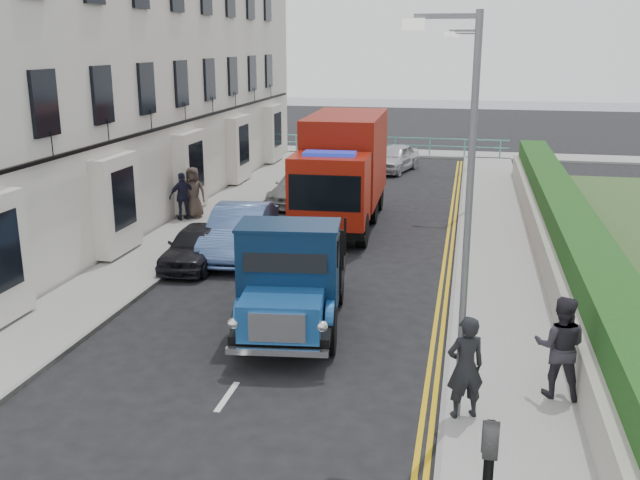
{
  "coord_description": "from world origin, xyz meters",
  "views": [
    {
      "loc": [
        4.25,
        -13.63,
        6.53
      ],
      "look_at": [
        0.48,
        4.32,
        1.4
      ],
      "focal_mm": 40.0,
      "sensor_mm": 36.0,
      "label": 1
    }
  ],
  "objects_px": {
    "red_lorry": "(343,168)",
    "parked_car_front": "(196,246)",
    "lamp_near": "(461,202)",
    "bedford_lorry": "(290,285)",
    "lamp_mid": "(469,111)",
    "pedestrian_east_near": "(465,367)",
    "lamp_far": "(471,93)"
  },
  "relations": [
    {
      "from": "lamp_near",
      "to": "parked_car_front",
      "type": "relative_size",
      "value": 1.94
    },
    {
      "from": "lamp_near",
      "to": "red_lorry",
      "type": "xyz_separation_m",
      "value": [
        -4.38,
        13.64,
        -1.9
      ]
    },
    {
      "from": "bedford_lorry",
      "to": "pedestrian_east_near",
      "type": "distance_m",
      "value": 5.06
    },
    {
      "from": "bedford_lorry",
      "to": "red_lorry",
      "type": "bearing_deg",
      "value": 86.49
    },
    {
      "from": "red_lorry",
      "to": "parked_car_front",
      "type": "bearing_deg",
      "value": -121.64
    },
    {
      "from": "parked_car_front",
      "to": "bedford_lorry",
      "type": "bearing_deg",
      "value": -50.03
    },
    {
      "from": "red_lorry",
      "to": "bedford_lorry",
      "type": "bearing_deg",
      "value": -88.26
    },
    {
      "from": "lamp_mid",
      "to": "bedford_lorry",
      "type": "relative_size",
      "value": 1.21
    },
    {
      "from": "lamp_far",
      "to": "red_lorry",
      "type": "relative_size",
      "value": 0.92
    },
    {
      "from": "lamp_near",
      "to": "lamp_mid",
      "type": "height_order",
      "value": "same"
    },
    {
      "from": "lamp_mid",
      "to": "pedestrian_east_near",
      "type": "height_order",
      "value": "lamp_mid"
    },
    {
      "from": "lamp_far",
      "to": "bedford_lorry",
      "type": "xyz_separation_m",
      "value": [
        -3.72,
        -22.85,
        -2.78
      ]
    },
    {
      "from": "lamp_mid",
      "to": "parked_car_front",
      "type": "distance_m",
      "value": 11.86
    },
    {
      "from": "red_lorry",
      "to": "parked_car_front",
      "type": "relative_size",
      "value": 2.1
    },
    {
      "from": "lamp_near",
      "to": "pedestrian_east_near",
      "type": "bearing_deg",
      "value": -4.62
    },
    {
      "from": "bedford_lorry",
      "to": "lamp_mid",
      "type": "bearing_deg",
      "value": 66.73
    },
    {
      "from": "lamp_near",
      "to": "bedford_lorry",
      "type": "xyz_separation_m",
      "value": [
        -3.72,
        3.15,
        -2.78
      ]
    },
    {
      "from": "lamp_far",
      "to": "bedford_lorry",
      "type": "relative_size",
      "value": 1.21
    },
    {
      "from": "lamp_near",
      "to": "parked_car_front",
      "type": "height_order",
      "value": "lamp_near"
    },
    {
      "from": "pedestrian_east_near",
      "to": "bedford_lorry",
      "type": "bearing_deg",
      "value": -62.04
    },
    {
      "from": "lamp_near",
      "to": "bedford_lorry",
      "type": "relative_size",
      "value": 1.21
    },
    {
      "from": "red_lorry",
      "to": "parked_car_front",
      "type": "xyz_separation_m",
      "value": [
        -3.39,
        -5.94,
        -1.48
      ]
    },
    {
      "from": "lamp_far",
      "to": "pedestrian_east_near",
      "type": "relative_size",
      "value": 3.71
    },
    {
      "from": "parked_car_front",
      "to": "pedestrian_east_near",
      "type": "distance_m",
      "value": 11.13
    },
    {
      "from": "bedford_lorry",
      "to": "pedestrian_east_near",
      "type": "bearing_deg",
      "value": -45.9
    },
    {
      "from": "bedford_lorry",
      "to": "pedestrian_east_near",
      "type": "relative_size",
      "value": 3.06
    },
    {
      "from": "red_lorry",
      "to": "lamp_mid",
      "type": "bearing_deg",
      "value": 26.44
    },
    {
      "from": "lamp_near",
      "to": "lamp_mid",
      "type": "bearing_deg",
      "value": 90.0
    },
    {
      "from": "lamp_near",
      "to": "bedford_lorry",
      "type": "bearing_deg",
      "value": 139.75
    },
    {
      "from": "parked_car_front",
      "to": "pedestrian_east_near",
      "type": "xyz_separation_m",
      "value": [
        8.0,
        -7.72,
        0.45
      ]
    },
    {
      "from": "lamp_far",
      "to": "pedestrian_east_near",
      "type": "height_order",
      "value": "lamp_far"
    },
    {
      "from": "lamp_far",
      "to": "pedestrian_east_near",
      "type": "bearing_deg",
      "value": -89.51
    }
  ]
}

